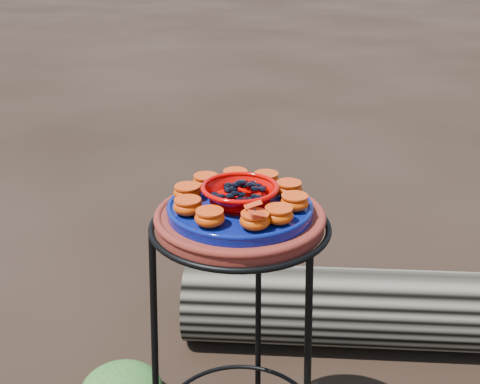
% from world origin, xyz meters
% --- Properties ---
extents(plant_stand, '(0.44, 0.44, 0.70)m').
position_xyz_m(plant_stand, '(0.00, 0.00, 0.35)').
color(plant_stand, black).
rests_on(plant_stand, ground).
extents(terracotta_saucer, '(0.37, 0.37, 0.03)m').
position_xyz_m(terracotta_saucer, '(0.00, 0.00, 0.71)').
color(terracotta_saucer, '#58120C').
rests_on(terracotta_saucer, plant_stand).
extents(cobalt_plate, '(0.32, 0.32, 0.02)m').
position_xyz_m(cobalt_plate, '(0.00, 0.00, 0.74)').
color(cobalt_plate, '#000840').
rests_on(cobalt_plate, terracotta_saucer).
extents(red_bowl, '(0.16, 0.16, 0.04)m').
position_xyz_m(red_bowl, '(0.00, 0.00, 0.77)').
color(red_bowl, '#C30200').
rests_on(red_bowl, cobalt_plate).
extents(glass_gems, '(0.12, 0.12, 0.02)m').
position_xyz_m(glass_gems, '(0.00, 0.00, 0.81)').
color(glass_gems, black).
rests_on(glass_gems, red_bowl).
extents(orange_half_0, '(0.06, 0.06, 0.03)m').
position_xyz_m(orange_half_0, '(0.06, -0.10, 0.77)').
color(orange_half_0, '#BB2904').
rests_on(orange_half_0, cobalt_plate).
extents(orange_half_1, '(0.06, 0.06, 0.03)m').
position_xyz_m(orange_half_1, '(0.10, -0.07, 0.77)').
color(orange_half_1, '#BB2904').
rests_on(orange_half_1, cobalt_plate).
extents(orange_half_2, '(0.06, 0.06, 0.03)m').
position_xyz_m(orange_half_2, '(0.12, 0.00, 0.77)').
color(orange_half_2, '#BB2904').
rests_on(orange_half_2, cobalt_plate).
extents(orange_half_3, '(0.06, 0.06, 0.03)m').
position_xyz_m(orange_half_3, '(0.09, 0.07, 0.77)').
color(orange_half_3, '#BB2904').
rests_on(orange_half_3, cobalt_plate).
extents(orange_half_4, '(0.06, 0.06, 0.03)m').
position_xyz_m(orange_half_4, '(0.03, 0.11, 0.77)').
color(orange_half_4, '#BB2904').
rests_on(orange_half_4, cobalt_plate).
extents(orange_half_5, '(0.06, 0.06, 0.03)m').
position_xyz_m(orange_half_5, '(-0.04, 0.11, 0.77)').
color(orange_half_5, '#BB2904').
rests_on(orange_half_5, cobalt_plate).
extents(orange_half_6, '(0.06, 0.06, 0.03)m').
position_xyz_m(orange_half_6, '(-0.10, 0.07, 0.77)').
color(orange_half_6, '#BB2904').
rests_on(orange_half_6, cobalt_plate).
extents(orange_half_7, '(0.06, 0.06, 0.03)m').
position_xyz_m(orange_half_7, '(-0.12, -0.00, 0.77)').
color(orange_half_7, '#BB2904').
rests_on(orange_half_7, cobalt_plate).
extents(orange_half_8, '(0.06, 0.06, 0.03)m').
position_xyz_m(orange_half_8, '(-0.09, -0.07, 0.77)').
color(orange_half_8, '#BB2904').
rests_on(orange_half_8, cobalt_plate).
extents(orange_half_9, '(0.06, 0.06, 0.03)m').
position_xyz_m(orange_half_9, '(-0.03, -0.11, 0.77)').
color(orange_half_9, '#BB2904').
rests_on(orange_half_9, cobalt_plate).
extents(butterfly, '(0.09, 0.07, 0.01)m').
position_xyz_m(butterfly, '(0.06, -0.10, 0.79)').
color(butterfly, red).
rests_on(butterfly, orange_half_0).
extents(driftwood_log, '(1.47, 0.62, 0.27)m').
position_xyz_m(driftwood_log, '(0.38, 0.62, 0.13)').
color(driftwood_log, black).
rests_on(driftwood_log, ground).
extents(foliage_back, '(0.33, 0.33, 0.17)m').
position_xyz_m(foliage_back, '(-0.05, 0.62, 0.08)').
color(foliage_back, '#184B18').
rests_on(foliage_back, ground).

